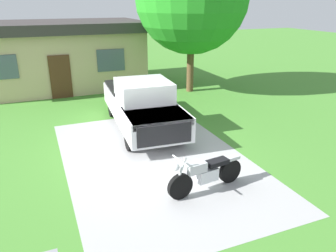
# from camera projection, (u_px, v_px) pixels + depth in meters

# --- Properties ---
(ground_plane) EXTENTS (80.00, 80.00, 0.00)m
(ground_plane) POSITION_uv_depth(u_px,v_px,m) (156.00, 160.00, 9.97)
(ground_plane) COLOR #468530
(driveway_pad) EXTENTS (5.27, 8.24, 0.01)m
(driveway_pad) POSITION_uv_depth(u_px,v_px,m) (156.00, 160.00, 9.97)
(driveway_pad) COLOR #A5A5A5
(driveway_pad) RESTS_ON ground
(motorcycle) EXTENTS (2.20, 0.70, 1.09)m
(motorcycle) POSITION_uv_depth(u_px,v_px,m) (206.00, 173.00, 8.22)
(motorcycle) COLOR black
(motorcycle) RESTS_ON ground
(pickup_truck) EXTENTS (2.38, 5.74, 1.90)m
(pickup_truck) POSITION_uv_depth(u_px,v_px,m) (141.00, 103.00, 12.21)
(pickup_truck) COLOR black
(pickup_truck) RESTS_ON ground
(neighbor_house) EXTENTS (9.60, 5.60, 3.50)m
(neighbor_house) POSITION_uv_depth(u_px,v_px,m) (55.00, 54.00, 17.87)
(neighbor_house) COLOR tan
(neighbor_house) RESTS_ON ground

